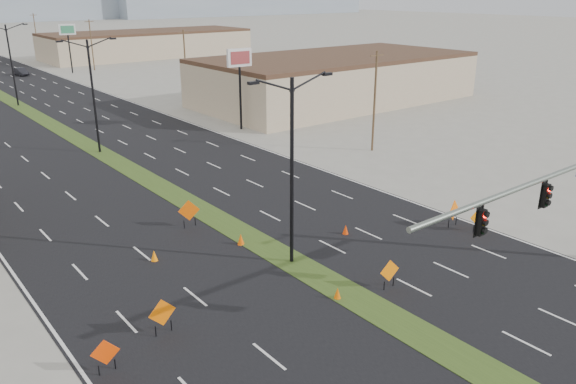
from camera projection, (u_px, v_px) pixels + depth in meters
ground at (485, 372)px, 21.81m from camera, size 600.00×600.00×0.00m
building_se_near at (336, 80)px, 73.90m from camera, size 36.00×18.00×5.50m
building_se_far at (148, 45)px, 124.21m from camera, size 44.00×16.00×5.00m
signal_mast at (564, 196)px, 26.65m from camera, size 16.30×0.60×8.00m
streetlight_0 at (292, 167)px, 28.81m from camera, size 5.15×0.24×10.02m
streetlight_1 at (93, 93)px, 49.43m from camera, size 5.15×0.24×10.02m
streetlight_2 at (11, 63)px, 70.06m from camera, size 5.15×0.24×10.02m
utility_pole_0 at (375, 100)px, 50.33m from camera, size 1.60×0.20×9.00m
utility_pole_1 at (185, 63)px, 76.11m from camera, size 1.60×0.20×9.00m
utility_pole_2 at (92, 44)px, 101.90m from camera, size 1.60×0.20×9.00m
utility_pole_3 at (36, 33)px, 127.68m from camera, size 1.60×0.20×9.00m
car_mid at (21, 72)px, 96.84m from camera, size 1.79×4.09×1.31m
construction_sign_0 at (105, 354)px, 21.51m from camera, size 1.08×0.33×1.48m
construction_sign_1 at (162, 314)px, 23.91m from camera, size 1.27×0.05×1.69m
construction_sign_2 at (189, 211)px, 34.79m from camera, size 1.28×0.48×1.79m
construction_sign_3 at (390, 272)px, 27.66m from camera, size 1.15×0.20×1.54m
construction_sign_4 at (454, 211)px, 34.88m from camera, size 1.29×0.35×1.76m
construction_sign_5 at (478, 218)px, 34.23m from camera, size 1.11×0.37×1.53m
cone_0 at (337, 293)px, 26.87m from camera, size 0.43×0.43×0.60m
cone_1 at (241, 239)px, 32.59m from camera, size 0.53×0.53×0.68m
cone_2 at (346, 229)px, 34.02m from camera, size 0.42×0.42×0.61m
cone_3 at (154, 256)px, 30.65m from camera, size 0.50×0.50×0.64m
pole_sign_east_near at (240, 65)px, 57.59m from camera, size 2.75×0.59×8.37m
pole_sign_east_far at (68, 34)px, 97.59m from camera, size 2.76×0.86×8.41m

